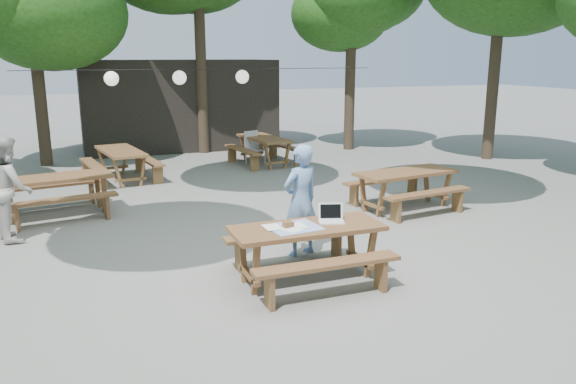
% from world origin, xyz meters
% --- Properties ---
extents(ground, '(80.00, 80.00, 0.00)m').
position_xyz_m(ground, '(0.00, 0.00, 0.00)').
color(ground, '#63625E').
rests_on(ground, ground).
extents(pavilion, '(6.00, 3.00, 2.80)m').
position_xyz_m(pavilion, '(0.50, 10.50, 1.40)').
color(pavilion, black).
rests_on(pavilion, ground).
extents(main_picnic_table, '(2.00, 1.58, 0.75)m').
position_xyz_m(main_picnic_table, '(0.03, -1.56, 0.39)').
color(main_picnic_table, brown).
rests_on(main_picnic_table, ground).
extents(picnic_table_nw, '(2.14, 1.87, 0.75)m').
position_xyz_m(picnic_table_nw, '(-3.13, 2.97, 0.39)').
color(picnic_table_nw, brown).
rests_on(picnic_table_nw, ground).
extents(picnic_table_ne, '(2.10, 1.82, 0.75)m').
position_xyz_m(picnic_table_ne, '(3.22, 1.08, 0.39)').
color(picnic_table_ne, brown).
rests_on(picnic_table_ne, ground).
extents(picnic_table_far_w, '(1.86, 2.12, 0.75)m').
position_xyz_m(picnic_table_far_w, '(-1.73, 5.70, 0.39)').
color(picnic_table_far_w, brown).
rests_on(picnic_table_far_w, ground).
extents(picnic_table_far_e, '(1.81, 2.09, 0.75)m').
position_xyz_m(picnic_table_far_e, '(2.13, 6.49, 0.39)').
color(picnic_table_far_e, brown).
rests_on(picnic_table_far_e, ground).
extents(woman, '(0.71, 0.57, 1.68)m').
position_xyz_m(woman, '(0.33, -0.61, 0.84)').
color(woman, '#6F93CA').
rests_on(woman, ground).
extents(second_person, '(0.84, 0.97, 1.70)m').
position_xyz_m(second_person, '(-3.78, 1.78, 0.85)').
color(second_person, beige).
rests_on(second_person, ground).
extents(plastic_chair, '(0.55, 0.55, 0.90)m').
position_xyz_m(plastic_chair, '(1.91, 6.61, 0.26)').
color(plastic_chair, silver).
rests_on(plastic_chair, ground).
extents(laptop, '(0.39, 0.35, 0.24)m').
position_xyz_m(laptop, '(0.41, -1.48, 0.81)').
color(laptop, white).
rests_on(laptop, main_picnic_table).
extents(tabletop_clutter, '(0.73, 0.62, 0.08)m').
position_xyz_m(tabletop_clutter, '(-0.18, -1.56, 0.76)').
color(tabletop_clutter, '#3862BF').
rests_on(tabletop_clutter, main_picnic_table).
extents(paper_lanterns, '(9.00, 0.34, 0.38)m').
position_xyz_m(paper_lanterns, '(-0.19, 6.00, 2.40)').
color(paper_lanterns, black).
rests_on(paper_lanterns, ground).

